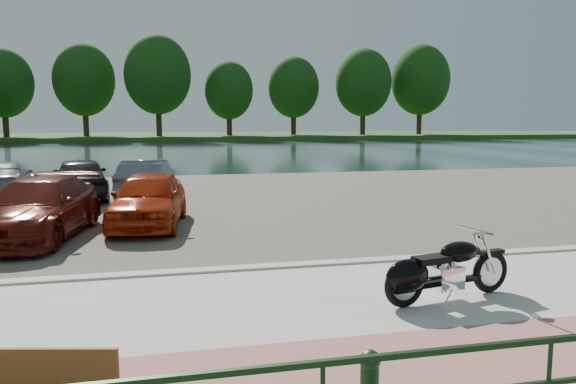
{
  "coord_description": "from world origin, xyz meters",
  "views": [
    {
      "loc": [
        -3.17,
        -7.89,
        2.83
      ],
      "look_at": [
        -0.22,
        4.9,
        1.1
      ],
      "focal_mm": 35.0,
      "sensor_mm": 36.0,
      "label": 1
    }
  ],
  "objects": [
    {
      "name": "car_3",
      "position": [
        -5.95,
        6.02,
        0.74
      ],
      "size": [
        2.73,
        5.09,
        1.4
      ],
      "primitive_type": "imported",
      "rotation": [
        0.0,
        0.0,
        -0.16
      ],
      "color": "#55130C",
      "rests_on": "parking_lot"
    },
    {
      "name": "motorcycle",
      "position": [
        0.83,
        -0.47,
        0.56
      ],
      "size": [
        2.3,
        0.88,
        1.05
      ],
      "rotation": [
        0.0,
        0.0,
        0.21
      ],
      "color": "black",
      "rests_on": "promenade"
    },
    {
      "name": "ground",
      "position": [
        0.0,
        0.0,
        0.0
      ],
      "size": [
        200.0,
        200.0,
        0.0
      ],
      "primitive_type": "plane",
      "color": "#595447",
      "rests_on": "ground"
    },
    {
      "name": "pink_path",
      "position": [
        0.0,
        -2.5,
        0.1
      ],
      "size": [
        60.0,
        2.0,
        0.01
      ],
      "primitive_type": "cube",
      "color": "#965555",
      "rests_on": "promenade"
    },
    {
      "name": "car_7",
      "position": [
        -8.41,
        12.99,
        0.7
      ],
      "size": [
        2.43,
        4.75,
        1.32
      ],
      "primitive_type": "imported",
      "rotation": [
        0.0,
        0.0,
        3.27
      ],
      "color": "gray",
      "rests_on": "parking_lot"
    },
    {
      "name": "kerb",
      "position": [
        0.0,
        2.0,
        0.07
      ],
      "size": [
        60.0,
        0.3,
        0.14
      ],
      "primitive_type": "cube",
      "color": "#A7A59D",
      "rests_on": "ground"
    },
    {
      "name": "river",
      "position": [
        0.0,
        40.0,
        0.0
      ],
      "size": [
        120.0,
        40.0,
        0.0
      ],
      "primitive_type": "cube",
      "color": "#192E2A",
      "rests_on": "ground"
    },
    {
      "name": "far_bank",
      "position": [
        0.0,
        72.0,
        0.3
      ],
      "size": [
        120.0,
        24.0,
        0.6
      ],
      "primitive_type": "cube",
      "color": "#274518",
      "rests_on": "ground"
    },
    {
      "name": "railing",
      "position": [
        0.0,
        -4.0,
        0.79
      ],
      "size": [
        24.04,
        0.05,
        0.9
      ],
      "color": "#163118",
      "rests_on": "promenade"
    },
    {
      "name": "car_4",
      "position": [
        -3.46,
        6.94,
        0.76
      ],
      "size": [
        2.24,
        4.4,
        1.43
      ],
      "primitive_type": "imported",
      "rotation": [
        0.0,
        0.0,
        -0.13
      ],
      "color": "#AD2B0B",
      "rests_on": "parking_lot"
    },
    {
      "name": "parking_lot",
      "position": [
        0.0,
        11.0,
        0.02
      ],
      "size": [
        60.0,
        18.0,
        0.04
      ],
      "primitive_type": "cube",
      "color": "#48423A",
      "rests_on": "ground"
    },
    {
      "name": "far_trees",
      "position": [
        4.36,
        65.79,
        7.49
      ],
      "size": [
        70.25,
        10.68,
        12.52
      ],
      "color": "#331E12",
      "rests_on": "far_bank"
    },
    {
      "name": "car_9",
      "position": [
        -3.59,
        12.37,
        0.72
      ],
      "size": [
        2.09,
        4.31,
        1.36
      ],
      "primitive_type": "imported",
      "rotation": [
        0.0,
        0.0,
        2.98
      ],
      "color": "slate",
      "rests_on": "parking_lot"
    },
    {
      "name": "car_8",
      "position": [
        -5.83,
        12.54,
        0.78
      ],
      "size": [
        2.37,
        4.55,
        1.48
      ],
      "primitive_type": "imported",
      "rotation": [
        0.0,
        0.0,
        3.29
      ],
      "color": "black",
      "rests_on": "parking_lot"
    },
    {
      "name": "promenade",
      "position": [
        0.0,
        -1.0,
        0.05
      ],
      "size": [
        60.0,
        6.0,
        0.1
      ],
      "primitive_type": "cube",
      "color": "#A7A59D",
      "rests_on": "ground"
    }
  ]
}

